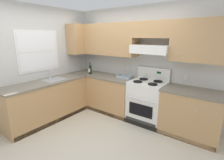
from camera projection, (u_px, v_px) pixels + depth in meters
ground_plane at (88, 137)px, 3.26m from camera, size 7.04×7.04×0.00m
wall_back at (146, 54)px, 3.84m from camera, size 4.68×0.57×2.55m
wall_left at (44, 60)px, 4.02m from camera, size 0.47×4.00×2.55m
counter_back_run at (129, 99)px, 4.02m from camera, size 3.60×0.65×0.91m
counter_left_run at (48, 101)px, 3.87m from camera, size 0.63×1.91×1.13m
stove at (147, 102)px, 3.76m from camera, size 0.76×0.62×1.20m
wine_bottle at (90, 69)px, 4.46m from camera, size 0.08×0.08×0.34m
bowl at (125, 77)px, 4.06m from camera, size 0.36×0.22×0.06m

